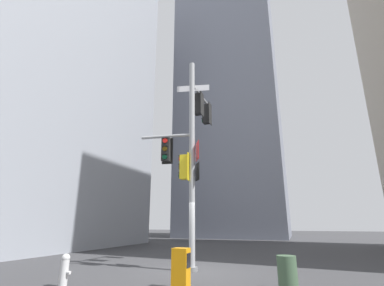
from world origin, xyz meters
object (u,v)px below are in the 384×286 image
at_px(fire_hydrant, 65,269).
at_px(trash_bin, 287,273).
at_px(signal_pole_assembly, 191,143).
at_px(newspaper_box, 181,268).

distance_m(fire_hydrant, trash_bin, 6.19).
relative_size(signal_pole_assembly, trash_bin, 10.02).
relative_size(fire_hydrant, newspaper_box, 0.84).
height_order(newspaper_box, trash_bin, newspaper_box).
xyz_separation_m(newspaper_box, trash_bin, (2.76, 0.85, -0.09)).
xyz_separation_m(fire_hydrant, trash_bin, (5.93, 1.79, -0.03)).
relative_size(signal_pole_assembly, newspaper_box, 8.28).
bearing_deg(trash_bin, fire_hydrant, -163.15).
bearing_deg(newspaper_box, signal_pole_assembly, 105.86).
xyz_separation_m(fire_hydrant, newspaper_box, (3.17, 0.94, 0.07)).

